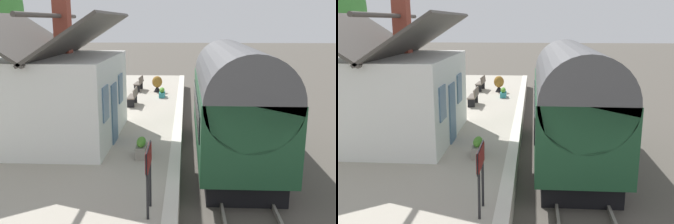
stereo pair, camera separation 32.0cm
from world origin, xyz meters
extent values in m
plane|color=#4C473F|center=(0.00, 0.00, 0.00)|extent=(160.00, 160.00, 0.00)
cube|color=#A39B8C|center=(0.00, 4.30, 0.44)|extent=(32.00, 6.61, 0.88)
cube|color=beige|center=(0.00, 1.18, 0.89)|extent=(32.00, 0.36, 0.02)
cube|color=gray|center=(0.00, -1.62, 0.07)|extent=(52.00, 0.08, 0.14)
cube|color=gray|center=(0.00, -0.18, 0.07)|extent=(52.00, 0.08, 0.14)
cube|color=black|center=(-0.66, -0.90, 0.35)|extent=(7.57, 2.29, 0.70)
cube|color=#1E4C2D|center=(-0.66, -0.90, 1.85)|extent=(8.22, 2.70, 2.30)
cylinder|color=#515154|center=(-0.66, -0.90, 3.00)|extent=(8.22, 2.65, 2.65)
cube|color=black|center=(-0.66, 0.47, 2.14)|extent=(6.99, 0.03, 0.80)
cylinder|color=black|center=(1.81, -0.90, 0.35)|extent=(0.70, 2.16, 0.70)
cylinder|color=black|center=(-3.12, -0.90, 0.35)|extent=(0.70, 2.16, 0.70)
cube|color=black|center=(3.48, -0.90, 2.25)|extent=(0.04, 2.16, 0.90)
cylinder|color=#F2EDCC|center=(3.50, -0.90, 1.27)|extent=(0.06, 0.24, 0.24)
cube|color=red|center=(3.54, -0.90, 0.82)|extent=(0.16, 2.56, 0.24)
cube|color=white|center=(-0.93, 5.58, 2.40)|extent=(5.32, 4.34, 3.03)
cube|color=#47423D|center=(-0.93, 4.49, 4.61)|extent=(5.82, 2.44, 1.61)
cube|color=#47423D|center=(-0.93, 6.66, 4.61)|extent=(5.82, 2.44, 1.61)
cylinder|color=#47423D|center=(-0.93, 5.58, 5.30)|extent=(5.82, 0.16, 0.16)
cube|color=brown|center=(0.34, 5.58, 4.99)|extent=(0.56, 0.56, 2.16)
cube|color=slate|center=(-1.24, 3.39, 1.93)|extent=(0.90, 0.06, 2.10)
cube|color=slate|center=(-2.64, 3.39, 2.58)|extent=(0.80, 0.05, 1.10)
cube|color=slate|center=(0.16, 3.39, 2.58)|extent=(0.80, 0.05, 1.10)
cube|color=brown|center=(4.85, 3.62, 1.33)|extent=(1.40, 0.40, 0.06)
cube|color=brown|center=(4.85, 3.44, 1.56)|extent=(1.40, 0.11, 0.40)
cube|color=black|center=(4.29, 3.63, 1.10)|extent=(0.06, 0.36, 0.44)
cube|color=black|center=(5.41, 3.62, 1.10)|extent=(0.06, 0.36, 0.44)
cube|color=brown|center=(9.18, 3.83, 1.33)|extent=(1.42, 0.47, 0.06)
cube|color=brown|center=(9.17, 3.65, 1.56)|extent=(1.40, 0.17, 0.40)
cube|color=black|center=(8.62, 3.86, 1.10)|extent=(0.08, 0.36, 0.44)
cube|color=black|center=(9.74, 3.81, 1.10)|extent=(0.08, 0.36, 0.44)
cube|color=teal|center=(7.03, 2.22, 1.03)|extent=(0.75, 0.32, 0.30)
ellipsoid|color=#4C8C2D|center=(7.03, 2.22, 1.29)|extent=(0.67, 0.29, 0.29)
cone|color=black|center=(8.67, 2.62, 1.09)|extent=(0.45, 0.45, 0.41)
cylinder|color=black|center=(8.67, 2.62, 0.91)|extent=(0.25, 0.25, 0.06)
ellipsoid|color=olive|center=(8.67, 2.62, 1.51)|extent=(0.61, 0.61, 0.70)
cube|color=gray|center=(-2.77, 2.26, 1.07)|extent=(0.79, 0.32, 0.37)
ellipsoid|color=#4C8C2D|center=(-2.77, 2.26, 1.36)|extent=(0.71, 0.29, 0.29)
cylinder|color=black|center=(-6.74, 1.66, 1.43)|extent=(0.06, 0.06, 1.10)
cylinder|color=black|center=(-6.14, 1.66, 1.43)|extent=(0.06, 0.06, 1.10)
cube|color=maroon|center=(-6.44, 1.66, 2.20)|extent=(0.90, 0.06, 0.44)
cube|color=black|center=(-6.44, 1.66, 2.20)|extent=(0.96, 0.03, 0.50)
cylinder|color=#4C3828|center=(7.38, 11.99, 2.03)|extent=(0.34, 0.34, 4.07)
camera|label=1|loc=(-14.28, 0.85, 5.11)|focal=40.68mm
camera|label=2|loc=(-14.26, 0.53, 5.11)|focal=40.68mm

